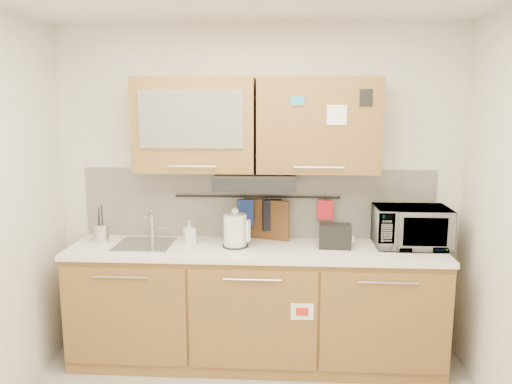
# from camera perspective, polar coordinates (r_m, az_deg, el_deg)

# --- Properties ---
(wall_back) EXTENTS (3.20, 0.00, 3.20)m
(wall_back) POSITION_cam_1_polar(r_m,az_deg,el_deg) (4.00, 0.18, 0.14)
(wall_back) COLOR silver
(wall_back) RESTS_ON ground
(base_cabinet) EXTENTS (2.80, 0.64, 0.88)m
(base_cabinet) POSITION_cam_1_polar(r_m,az_deg,el_deg) (3.96, -0.09, -13.49)
(base_cabinet) COLOR olive
(base_cabinet) RESTS_ON floor
(countertop) EXTENTS (2.82, 0.62, 0.04)m
(countertop) POSITION_cam_1_polar(r_m,az_deg,el_deg) (3.79, -0.09, -6.63)
(countertop) COLOR white
(countertop) RESTS_ON base_cabinet
(backsplash) EXTENTS (2.80, 0.02, 0.56)m
(backsplash) POSITION_cam_1_polar(r_m,az_deg,el_deg) (4.01, 0.17, -1.30)
(backsplash) COLOR silver
(backsplash) RESTS_ON countertop
(upper_cabinets) EXTENTS (1.82, 0.37, 0.70)m
(upper_cabinets) POSITION_cam_1_polar(r_m,az_deg,el_deg) (3.77, -0.04, 7.65)
(upper_cabinets) COLOR olive
(upper_cabinets) RESTS_ON wall_back
(range_hood) EXTENTS (0.60, 0.46, 0.10)m
(range_hood) POSITION_cam_1_polar(r_m,az_deg,el_deg) (3.74, -0.04, 1.30)
(range_hood) COLOR black
(range_hood) RESTS_ON upper_cabinets
(sink) EXTENTS (0.42, 0.40, 0.26)m
(sink) POSITION_cam_1_polar(r_m,az_deg,el_deg) (3.94, -12.54, -5.84)
(sink) COLOR silver
(sink) RESTS_ON countertop
(utensil_rail) EXTENTS (1.30, 0.02, 0.02)m
(utensil_rail) POSITION_cam_1_polar(r_m,az_deg,el_deg) (3.96, 0.14, -0.55)
(utensil_rail) COLOR black
(utensil_rail) RESTS_ON backsplash
(utensil_crock) EXTENTS (0.15, 0.15, 0.29)m
(utensil_crock) POSITION_cam_1_polar(r_m,az_deg,el_deg) (4.08, -17.21, -4.49)
(utensil_crock) COLOR silver
(utensil_crock) RESTS_ON countertop
(kettle) EXTENTS (0.23, 0.22, 0.30)m
(kettle) POSITION_cam_1_polar(r_m,az_deg,el_deg) (3.77, -2.38, -4.49)
(kettle) COLOR silver
(kettle) RESTS_ON countertop
(toaster) EXTENTS (0.25, 0.16, 0.18)m
(toaster) POSITION_cam_1_polar(r_m,az_deg,el_deg) (3.80, 9.03, -4.96)
(toaster) COLOR black
(toaster) RESTS_ON countertop
(microwave) EXTENTS (0.55, 0.37, 0.30)m
(microwave) POSITION_cam_1_polar(r_m,az_deg,el_deg) (3.95, 17.31, -3.84)
(microwave) COLOR #999999
(microwave) RESTS_ON countertop
(soap_bottle) EXTENTS (0.11, 0.11, 0.18)m
(soap_bottle) POSITION_cam_1_polar(r_m,az_deg,el_deg) (3.90, -7.61, -4.54)
(soap_bottle) COLOR #999999
(soap_bottle) RESTS_ON countertop
(cutting_board) EXTENTS (0.37, 0.15, 0.47)m
(cutting_board) POSITION_cam_1_polar(r_m,az_deg,el_deg) (4.00, 1.16, -4.19)
(cutting_board) COLOR brown
(cutting_board) RESTS_ON utensil_rail
(oven_mitt) EXTENTS (0.13, 0.06, 0.21)m
(oven_mitt) POSITION_cam_1_polar(r_m,az_deg,el_deg) (3.98, -1.22, -2.36)
(oven_mitt) COLOR navy
(oven_mitt) RESTS_ON utensil_rail
(dark_pouch) EXTENTS (0.16, 0.09, 0.25)m
(dark_pouch) POSITION_cam_1_polar(r_m,az_deg,el_deg) (3.97, 1.87, -2.64)
(dark_pouch) COLOR black
(dark_pouch) RESTS_ON utensil_rail
(pot_holder) EXTENTS (0.13, 0.04, 0.15)m
(pot_holder) POSITION_cam_1_polar(r_m,az_deg,el_deg) (3.97, 7.89, -2.05)
(pot_holder) COLOR red
(pot_holder) RESTS_ON utensil_rail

